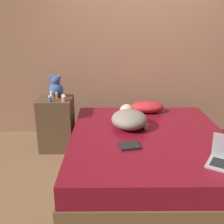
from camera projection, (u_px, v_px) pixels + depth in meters
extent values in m
plane|color=brown|center=(147.00, 173.00, 3.00)|extent=(12.00, 12.00, 0.00)
cube|color=#996B51|center=(139.00, 47.00, 3.75)|extent=(8.00, 0.06, 2.60)
cube|color=brown|center=(147.00, 163.00, 2.95)|extent=(1.72, 1.94, 0.27)
cube|color=maroon|center=(148.00, 144.00, 2.87)|extent=(1.68, 1.90, 0.21)
cube|color=brown|center=(57.00, 124.00, 3.51)|extent=(0.44, 0.41, 0.70)
ellipsoid|color=red|center=(147.00, 107.00, 3.53)|extent=(0.44, 0.27, 0.15)
ellipsoid|color=gray|center=(129.00, 119.00, 3.01)|extent=(0.43, 0.49, 0.20)
sphere|color=#DBAD8E|center=(127.00, 111.00, 3.31)|extent=(0.18, 0.18, 0.18)
cylinder|color=#DBAD8E|center=(145.00, 124.00, 3.06)|extent=(0.07, 0.21, 0.06)
sphere|color=#335693|center=(56.00, 90.00, 3.45)|extent=(0.19, 0.19, 0.19)
sphere|color=#335693|center=(56.00, 80.00, 3.40)|extent=(0.12, 0.12, 0.12)
sphere|color=#335693|center=(52.00, 77.00, 3.39)|extent=(0.05, 0.05, 0.05)
sphere|color=#335693|center=(59.00, 77.00, 3.39)|extent=(0.05, 0.05, 0.05)
cylinder|color=pink|center=(64.00, 99.00, 3.27)|extent=(0.05, 0.05, 0.05)
cylinder|color=white|center=(64.00, 97.00, 3.26)|extent=(0.05, 0.05, 0.01)
cylinder|color=gold|center=(63.00, 98.00, 3.33)|extent=(0.05, 0.05, 0.05)
cylinder|color=white|center=(63.00, 95.00, 3.32)|extent=(0.04, 0.04, 0.01)
cylinder|color=white|center=(52.00, 96.00, 3.34)|extent=(0.04, 0.04, 0.08)
cylinder|color=white|center=(51.00, 92.00, 3.32)|extent=(0.03, 0.03, 0.02)
cylinder|color=#3866B2|center=(50.00, 99.00, 3.24)|extent=(0.04, 0.04, 0.06)
cylinder|color=white|center=(50.00, 96.00, 3.23)|extent=(0.04, 0.04, 0.02)
cylinder|color=orange|center=(57.00, 96.00, 3.35)|extent=(0.03, 0.03, 0.07)
cylinder|color=white|center=(56.00, 93.00, 3.34)|extent=(0.03, 0.03, 0.02)
cube|color=black|center=(129.00, 146.00, 2.56)|extent=(0.22, 0.19, 0.02)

